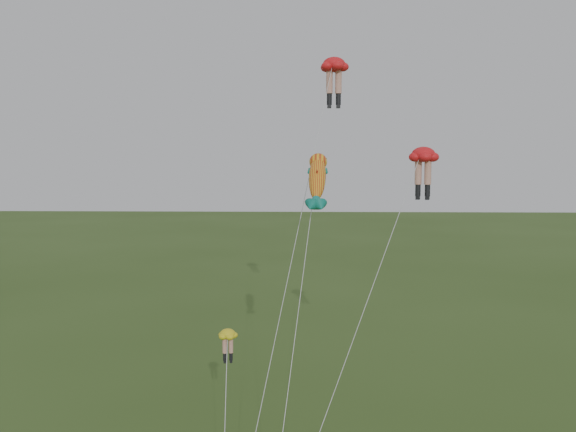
{
  "coord_description": "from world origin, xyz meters",
  "views": [
    {
      "loc": [
        1.94,
        -24.82,
        15.33
      ],
      "look_at": [
        0.99,
        6.0,
        12.42
      ],
      "focal_mm": 40.0,
      "sensor_mm": 36.0,
      "label": 1
    }
  ],
  "objects": [
    {
      "name": "legs_kite_red_high",
      "position": [
        3.39,
        12.64,
        20.13
      ],
      "size": [
        5.42,
        15.66,
        20.99
      ],
      "rotation": [
        0.0,
        0.0,
        0.04
      ],
      "color": "red",
      "rests_on": "ground"
    },
    {
      "name": "legs_kite_red_mid",
      "position": [
        7.69,
        7.76,
        15.0
      ],
      "size": [
        8.09,
        10.49,
        15.78
      ],
      "rotation": [
        0.0,
        0.0,
        -0.3
      ],
      "color": "red",
      "rests_on": "ground"
    },
    {
      "name": "legs_kite_yellow",
      "position": [
        -1.27,
        0.14,
        7.5
      ],
      "size": [
        0.95,
        4.94,
        8.36
      ],
      "rotation": [
        0.0,
        0.0,
        0.17
      ],
      "color": "yellow",
      "rests_on": "ground"
    },
    {
      "name": "fish_kite",
      "position": [
        2.38,
        5.23,
        14.29
      ],
      "size": [
        2.6,
        6.96,
        15.74
      ],
      "rotation": [
        0.71,
        0.0,
        -0.06
      ],
      "color": "yellow",
      "rests_on": "ground"
    }
  ]
}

